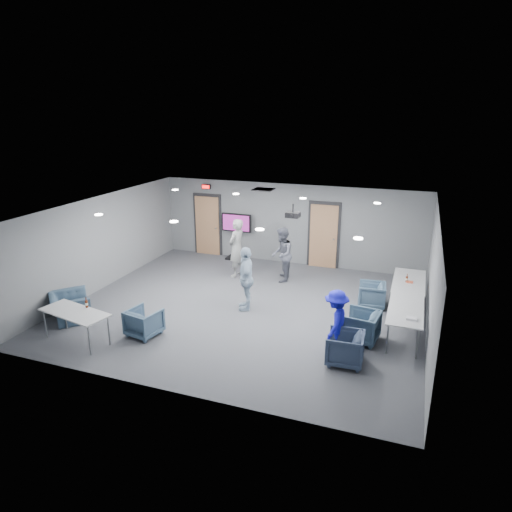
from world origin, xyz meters
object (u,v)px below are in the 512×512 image
(person_b, at_px, (282,255))
(projector, at_px, (293,215))
(person_a, at_px, (237,248))
(bottle_front, at_px, (87,304))
(table_right_b, at_px, (406,311))
(bottle_right, at_px, (407,279))
(chair_right_b, at_px, (361,326))
(table_right_a, at_px, (409,282))
(person_c, at_px, (246,278))
(table_front_left, at_px, (75,314))
(tv_stand, at_px, (237,234))
(chair_front_b, at_px, (70,307))
(person_d, at_px, (336,322))
(chair_front_a, at_px, (144,322))
(chair_right_a, at_px, (372,295))
(chair_right_c, at_px, (345,348))

(person_b, bearing_deg, projector, 16.07)
(person_a, relative_size, bottle_front, 7.36)
(table_right_b, distance_m, bottle_right, 1.79)
(bottle_front, bearing_deg, person_b, 57.80)
(person_b, distance_m, chair_right_b, 4.16)
(table_right_a, xyz_separation_m, bottle_front, (-6.85, -4.27, 0.13))
(person_c, relative_size, table_front_left, 0.96)
(tv_stand, bearing_deg, chair_front_b, -109.63)
(person_b, distance_m, table_right_b, 4.54)
(chair_right_b, bearing_deg, person_c, -96.29)
(person_d, distance_m, chair_front_b, 6.56)
(table_front_left, height_order, bottle_right, bottle_right)
(chair_right_b, distance_m, projector, 3.42)
(chair_front_a, relative_size, tv_stand, 0.44)
(chair_front_a, xyz_separation_m, table_right_b, (5.69, 1.88, 0.36))
(chair_right_b, distance_m, table_right_b, 1.07)
(person_d, height_order, table_right_b, person_d)
(tv_stand, bearing_deg, person_b, -35.53)
(person_a, height_order, person_c, person_a)
(chair_right_a, xyz_separation_m, tv_stand, (-4.90, 2.49, 0.60))
(table_right_b, height_order, table_front_left, same)
(chair_right_c, height_order, table_right_b, table_right_b)
(chair_right_a, height_order, bottle_front, bottle_front)
(table_right_a, xyz_separation_m, table_front_left, (-6.96, -4.55, -0.01))
(table_right_b, bearing_deg, person_d, 128.84)
(chair_front_b, bearing_deg, bottle_front, -165.46)
(person_d, relative_size, table_right_b, 0.77)
(chair_right_b, xyz_separation_m, bottle_right, (0.86, 2.21, 0.46))
(person_a, relative_size, person_d, 1.30)
(chair_right_a, bearing_deg, table_front_left, -60.18)
(person_a, xyz_separation_m, chair_right_b, (4.23, -2.94, -0.56))
(person_c, bearing_deg, bottle_front, -68.58)
(person_a, distance_m, chair_right_b, 5.18)
(table_right_a, bearing_deg, table_front_left, 123.16)
(chair_right_b, xyz_separation_m, projector, (-2.12, 1.73, 2.05))
(chair_right_c, xyz_separation_m, projector, (-1.95, 2.83, 2.06))
(person_d, bearing_deg, bottle_front, -73.15)
(person_d, relative_size, chair_right_a, 2.01)
(person_b, xyz_separation_m, chair_front_a, (-1.97, -4.49, -0.51))
(bottle_right, bearing_deg, person_d, -114.50)
(person_c, xyz_separation_m, table_right_a, (3.99, 1.59, -0.16))
(person_a, relative_size, chair_front_b, 1.79)
(chair_right_a, bearing_deg, projector, -87.15)
(chair_front_a, bearing_deg, projector, -119.04)
(chair_right_b, bearing_deg, person_a, -117.49)
(person_d, distance_m, bottle_right, 3.18)
(person_d, height_order, table_right_a, person_d)
(person_c, bearing_deg, bottle_right, 88.85)
(chair_front_b, bearing_deg, person_c, -108.27)
(person_c, distance_m, chair_right_c, 3.46)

